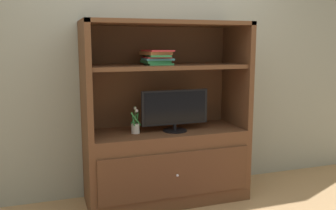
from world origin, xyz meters
TOP-DOWN VIEW (x-y plane):
  - painted_rear_wall at (0.00, 0.75)m, footprint 6.00×0.10m
  - media_console at (0.00, 0.41)m, footprint 1.53×0.61m
  - tv_monitor at (0.06, 0.33)m, footprint 0.64×0.23m
  - potted_plant at (-0.31, 0.37)m, footprint 0.10×0.13m
  - magazine_stack at (-0.09, 0.40)m, footprint 0.28×0.33m

SIDE VIEW (x-z plane):
  - media_console at x=0.00m, z-range -0.32..1.39m
  - potted_plant at x=-0.31m, z-range 0.63..0.88m
  - tv_monitor at x=0.06m, z-range 0.70..1.09m
  - magazine_stack at x=-0.09m, z-range 1.32..1.45m
  - painted_rear_wall at x=0.00m, z-range 0.00..2.80m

